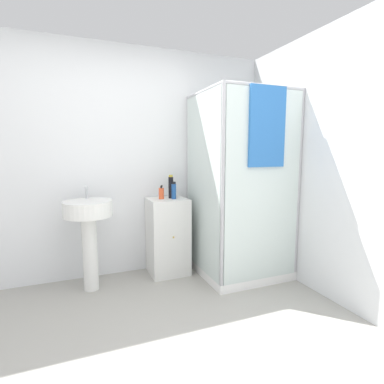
% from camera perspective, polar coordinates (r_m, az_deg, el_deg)
% --- Properties ---
extents(ground_plane, '(12.00, 12.00, 0.00)m').
position_cam_1_polar(ground_plane, '(2.22, -4.41, -30.52)').
color(ground_plane, '#9E9B93').
extents(wall_back, '(6.40, 0.06, 2.50)m').
position_cam_1_polar(wall_back, '(3.41, -13.25, 5.46)').
color(wall_back, silver).
rests_on(wall_back, ground_plane).
extents(wall_right, '(0.06, 6.40, 2.50)m').
position_cam_1_polar(wall_right, '(2.77, 31.19, 4.03)').
color(wall_right, silver).
rests_on(wall_right, ground_plane).
extents(shower_enclosure, '(0.92, 0.95, 2.00)m').
position_cam_1_polar(shower_enclosure, '(3.35, 8.75, -6.47)').
color(shower_enclosure, white).
rests_on(shower_enclosure, ground_plane).
extents(vanity_cabinet, '(0.42, 0.42, 0.86)m').
position_cam_1_polar(vanity_cabinet, '(3.41, -4.63, -8.37)').
color(vanity_cabinet, silver).
rests_on(vanity_cabinet, ground_plane).
extents(sink, '(0.47, 0.47, 1.03)m').
position_cam_1_polar(sink, '(3.11, -19.09, -5.68)').
color(sink, white).
rests_on(sink, ground_plane).
extents(soap_dispenser, '(0.06, 0.06, 0.15)m').
position_cam_1_polar(soap_dispenser, '(3.30, -5.86, -0.24)').
color(soap_dispenser, '#E5562D').
rests_on(soap_dispenser, vanity_cabinet).
extents(shampoo_bottle_tall_black, '(0.05, 0.05, 0.26)m').
position_cam_1_polar(shampoo_bottle_tall_black, '(3.33, -4.05, 0.99)').
color(shampoo_bottle_tall_black, black).
rests_on(shampoo_bottle_tall_black, vanity_cabinet).
extents(shampoo_bottle_blue, '(0.05, 0.05, 0.19)m').
position_cam_1_polar(shampoo_bottle_blue, '(3.28, -3.49, 0.26)').
color(shampoo_bottle_blue, '#1E4C93').
rests_on(shampoo_bottle_blue, vanity_cabinet).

